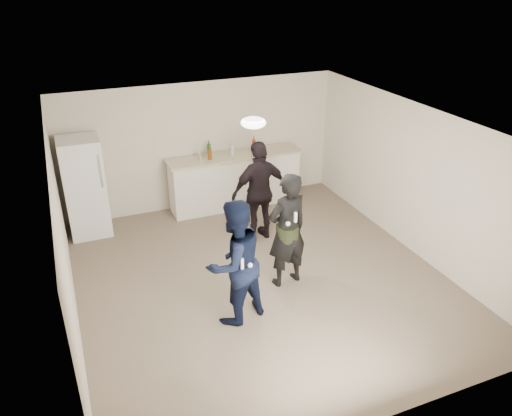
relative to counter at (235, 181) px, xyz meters
name	(u,v)px	position (x,y,z in m)	size (l,w,h in m)	color
floor	(261,278)	(-0.55, -2.67, -0.53)	(6.00, 6.00, 0.00)	#6B5B4C
ceiling	(262,125)	(-0.55, -2.67, 1.98)	(6.00, 6.00, 0.00)	silver
wall_back	(202,145)	(-0.55, 0.33, 0.72)	(6.00, 6.00, 0.00)	beige
wall_front	(381,334)	(-0.55, -5.67, 0.72)	(6.00, 6.00, 0.00)	beige
wall_left	(64,243)	(-3.30, -2.67, 0.72)	(6.00, 6.00, 0.00)	beige
wall_right	(414,180)	(2.20, -2.67, 0.72)	(6.00, 6.00, 0.00)	beige
counter	(235,181)	(0.00, 0.00, 0.00)	(2.60, 0.56, 1.05)	silver
counter_top	(235,156)	(0.00, 0.00, 0.55)	(2.68, 0.64, 0.04)	beige
fridge	(85,187)	(-2.86, -0.07, 0.38)	(0.70, 0.70, 1.80)	white
fridge_handle	(100,171)	(-2.58, -0.44, 0.78)	(0.02, 0.02, 0.60)	silver
ceiling_dome	(253,123)	(-0.55, -2.37, 1.93)	(0.36, 0.36, 0.16)	white
shaker	(200,156)	(-0.70, -0.03, 0.65)	(0.08, 0.08, 0.17)	silver
man	(235,263)	(-1.25, -3.41, 0.37)	(0.87, 0.68, 1.80)	#0F1C40
woman	(287,230)	(-0.23, -2.89, 0.38)	(0.66, 0.44, 1.82)	black
camo_shorts	(287,234)	(-0.23, -2.89, 0.32)	(0.34, 0.34, 0.28)	#263317
spectator	(260,191)	(-0.06, -1.44, 0.38)	(1.07, 0.44, 1.82)	black
remote_man	(242,264)	(-1.25, -3.69, 0.53)	(0.04, 0.04, 0.15)	silver
nunchuk_man	(250,265)	(-1.13, -3.66, 0.45)	(0.07, 0.07, 0.07)	white
remote_woman	(295,217)	(-0.23, -3.14, 0.72)	(0.04, 0.04, 0.15)	white
nunchuk_woman	(288,224)	(-0.33, -3.11, 0.62)	(0.07, 0.07, 0.07)	white
bottle_cluster	(226,150)	(-0.15, 0.05, 0.67)	(1.04, 0.30, 0.23)	silver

